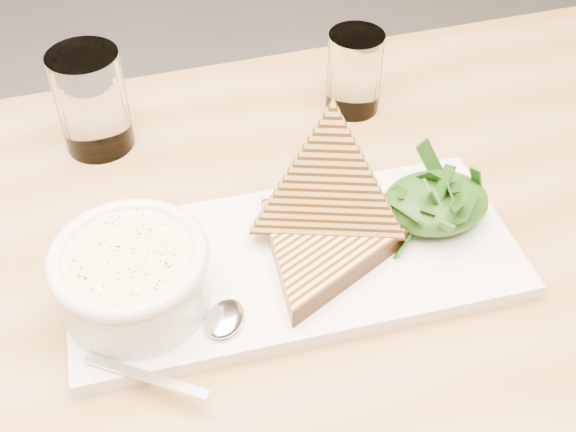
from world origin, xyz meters
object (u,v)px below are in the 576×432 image
object	(u,v)px
soup_bowl	(134,282)
glass_near	(92,101)
table_top	(272,321)
glass_far	(354,72)
platter	(294,261)

from	to	relation	value
soup_bowl	glass_near	xyz separation A→B (m)	(-0.01, 0.26, 0.02)
table_top	glass_far	distance (m)	0.33
table_top	glass_near	xyz separation A→B (m)	(-0.12, 0.28, 0.08)
table_top	glass_far	size ratio (longest dim) A/B	12.48
platter	soup_bowl	bearing A→B (deg)	-174.77
table_top	glass_near	world-z (taller)	glass_near
table_top	soup_bowl	world-z (taller)	soup_bowl
platter	glass_far	bearing A→B (deg)	58.21
table_top	glass_near	bearing A→B (deg)	113.47
soup_bowl	glass_far	world-z (taller)	glass_far
glass_near	glass_far	distance (m)	0.30
table_top	soup_bowl	size ratio (longest dim) A/B	9.48
soup_bowl	table_top	bearing A→B (deg)	-13.62
glass_far	table_top	bearing A→B (deg)	-122.95
soup_bowl	glass_near	bearing A→B (deg)	91.95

